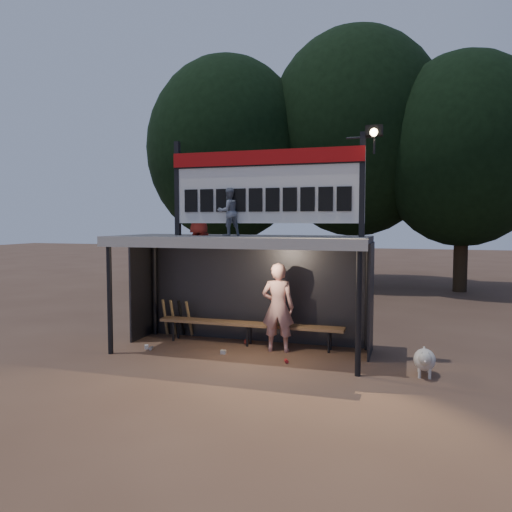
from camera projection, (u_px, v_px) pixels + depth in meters
The scene contains 13 objects.
ground at pixel (241, 352), 9.98m from camera, with size 80.00×80.00×0.00m, color brown.
player at pixel (278, 307), 9.96m from camera, with size 0.65×0.43×1.78m, color white.
child_a at pixel (229, 212), 9.78m from camera, with size 0.46×0.36×0.94m, color gray.
child_b at pixel (199, 210), 10.18m from camera, with size 0.51×0.33×1.05m, color #B5291B.
dugout_shelter at pixel (244, 259), 10.09m from camera, with size 5.10×2.08×2.32m.
scoreboard_assembly at pixel (267, 184), 9.58m from camera, with size 4.10×0.27×1.99m.
bench at pixel (249, 325), 10.48m from camera, with size 4.00×0.35×0.48m.
tree_left at pixel (227, 150), 20.31m from camera, with size 6.46×6.46×9.27m.
tree_mid at pixel (356, 133), 20.22m from camera, with size 7.22×7.22×10.36m.
tree_right at pixel (464, 150), 18.15m from camera, with size 6.08×6.08×8.72m.
dog at pixel (425, 360), 8.40m from camera, with size 0.36×0.81×0.49m.
bats at pixel (177, 318), 11.27m from camera, with size 0.67×0.35×0.84m.
litter at pixel (209, 349), 10.01m from camera, with size 3.09×1.31×0.08m.
Camera 1 is at (3.20, -9.30, 2.61)m, focal length 35.00 mm.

